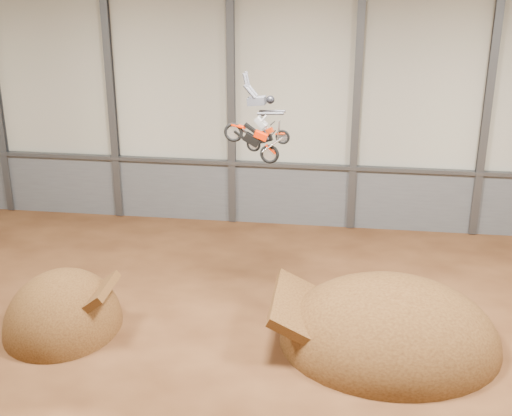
{
  "coord_description": "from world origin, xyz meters",
  "views": [
    {
      "loc": [
        2.95,
        -22.29,
        15.92
      ],
      "look_at": [
        -0.56,
        4.0,
        5.27
      ],
      "focal_mm": 50.0,
      "sensor_mm": 36.0,
      "label": 1
    }
  ],
  "objects": [
    {
      "name": "steel_column_2",
      "position": [
        -3.33,
        14.8,
        7.0
      ],
      "size": [
        0.4,
        0.36,
        13.9
      ],
      "primitive_type": "cube",
      "color": "#47494F",
      "rests_on": "ground"
    },
    {
      "name": "lower_band_back",
      "position": [
        0.0,
        14.9,
        1.75
      ],
      "size": [
        39.8,
        0.18,
        3.5
      ],
      "primitive_type": "cube",
      "color": "#5C5F64",
      "rests_on": "ground"
    },
    {
      "name": "landing_ramp",
      "position": [
        5.02,
        3.09,
        0.0
      ],
      "size": [
        8.93,
        7.9,
        5.15
      ],
      "primitive_type": "ellipsoid",
      "color": "#3E230F",
      "rests_on": "ground"
    },
    {
      "name": "floor",
      "position": [
        0.0,
        0.0,
        0.0
      ],
      "size": [
        40.0,
        40.0,
        0.0
      ],
      "primitive_type": "plane",
      "color": "#442412",
      "rests_on": "ground"
    },
    {
      "name": "steel_column_1",
      "position": [
        -10.0,
        14.8,
        7.0
      ],
      "size": [
        0.4,
        0.36,
        13.9
      ],
      "primitive_type": "cube",
      "color": "#47494F",
      "rests_on": "ground"
    },
    {
      "name": "fmx_rider_b",
      "position": [
        -0.94,
        4.24,
        8.93
      ],
      "size": [
        4.17,
        1.29,
        3.92
      ],
      "primitive_type": null,
      "rotation": [
        0.0,
        0.5,
        -0.09
      ],
      "color": "#B61B00"
    },
    {
      "name": "fmx_rider_a",
      "position": [
        -0.16,
        5.39,
        8.24
      ],
      "size": [
        2.43,
        1.12,
        2.23
      ],
      "primitive_type": null,
      "rotation": [
        0.0,
        -0.33,
        -0.18
      ],
      "color": "red"
    },
    {
      "name": "takeoff_ramp",
      "position": [
        -8.58,
        2.53,
        0.0
      ],
      "size": [
        4.86,
        5.61,
        4.86
      ],
      "primitive_type": "ellipsoid",
      "color": "#3E230F",
      "rests_on": "ground"
    },
    {
      "name": "steel_column_4",
      "position": [
        10.0,
        14.8,
        7.0
      ],
      "size": [
        0.4,
        0.36,
        13.9
      ],
      "primitive_type": "cube",
      "color": "#47494F",
      "rests_on": "ground"
    },
    {
      "name": "back_wall",
      "position": [
        0.0,
        15.0,
        7.0
      ],
      "size": [
        40.0,
        0.1,
        14.0
      ],
      "primitive_type": "cube",
      "color": "beige",
      "rests_on": "ground"
    },
    {
      "name": "steel_rail",
      "position": [
        0.0,
        14.75,
        3.55
      ],
      "size": [
        39.8,
        0.35,
        0.2
      ],
      "primitive_type": "cube",
      "color": "#47494F",
      "rests_on": "lower_band_back"
    },
    {
      "name": "steel_column_3",
      "position": [
        3.33,
        14.8,
        7.0
      ],
      "size": [
        0.4,
        0.36,
        13.9
      ],
      "primitive_type": "cube",
      "color": "#47494F",
      "rests_on": "ground"
    }
  ]
}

